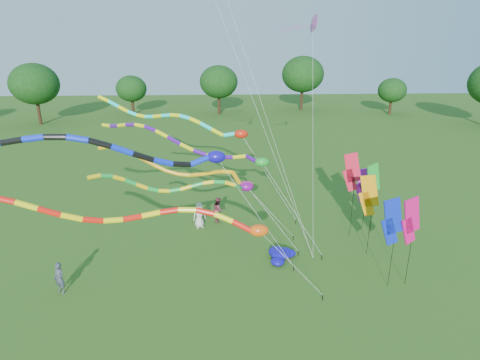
{
  "coord_description": "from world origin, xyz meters",
  "views": [
    {
      "loc": [
        -2.59,
        -15.48,
        11.72
      ],
      "look_at": [
        -1.57,
        4.52,
        4.8
      ],
      "focal_mm": 30.0,
      "sensor_mm": 36.0,
      "label": 1
    }
  ],
  "objects_px": {
    "person_a": "(199,215)",
    "person_c": "(218,209)",
    "tube_kite_orange": "(190,171)",
    "blue_nylon_heap": "(286,258)",
    "tube_kite_red": "(159,218)",
    "person_b": "(59,278)"
  },
  "relations": [
    {
      "from": "tube_kite_red",
      "to": "person_a",
      "type": "relative_size",
      "value": 8.36
    },
    {
      "from": "tube_kite_red",
      "to": "blue_nylon_heap",
      "type": "distance_m",
      "value": 8.45
    },
    {
      "from": "tube_kite_orange",
      "to": "person_c",
      "type": "distance_m",
      "value": 4.73
    },
    {
      "from": "blue_nylon_heap",
      "to": "tube_kite_orange",
      "type": "bearing_deg",
      "value": 150.39
    },
    {
      "from": "blue_nylon_heap",
      "to": "person_c",
      "type": "bearing_deg",
      "value": 123.91
    },
    {
      "from": "tube_kite_orange",
      "to": "person_b",
      "type": "distance_m",
      "value": 8.99
    },
    {
      "from": "person_a",
      "to": "blue_nylon_heap",
      "type": "bearing_deg",
      "value": -58.47
    },
    {
      "from": "tube_kite_orange",
      "to": "blue_nylon_heap",
      "type": "bearing_deg",
      "value": -7.8
    },
    {
      "from": "person_a",
      "to": "person_c",
      "type": "bearing_deg",
      "value": 20.87
    },
    {
      "from": "tube_kite_orange",
      "to": "person_c",
      "type": "bearing_deg",
      "value": 80.02
    },
    {
      "from": "person_a",
      "to": "person_c",
      "type": "height_order",
      "value": "person_a"
    },
    {
      "from": "tube_kite_orange",
      "to": "person_a",
      "type": "relative_size",
      "value": 6.89
    },
    {
      "from": "person_c",
      "to": "tube_kite_orange",
      "type": "bearing_deg",
      "value": 146.79
    },
    {
      "from": "tube_kite_orange",
      "to": "blue_nylon_heap",
      "type": "height_order",
      "value": "tube_kite_orange"
    },
    {
      "from": "person_a",
      "to": "person_b",
      "type": "height_order",
      "value": "person_a"
    },
    {
      "from": "tube_kite_red",
      "to": "tube_kite_orange",
      "type": "distance_m",
      "value": 6.81
    },
    {
      "from": "tube_kite_red",
      "to": "person_a",
      "type": "xyz_separation_m",
      "value": [
        1.24,
        8.4,
        -3.64
      ]
    },
    {
      "from": "person_c",
      "to": "blue_nylon_heap",
      "type": "bearing_deg",
      "value": -147.51
    },
    {
      "from": "tube_kite_red",
      "to": "person_c",
      "type": "relative_size",
      "value": 8.43
    },
    {
      "from": "blue_nylon_heap",
      "to": "person_c",
      "type": "xyz_separation_m",
      "value": [
        -3.78,
        5.63,
        0.63
      ]
    },
    {
      "from": "blue_nylon_heap",
      "to": "person_b",
      "type": "distance_m",
      "value": 11.79
    },
    {
      "from": "blue_nylon_heap",
      "to": "person_a",
      "type": "xyz_separation_m",
      "value": [
        -5.03,
        4.71,
        0.64
      ]
    }
  ]
}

